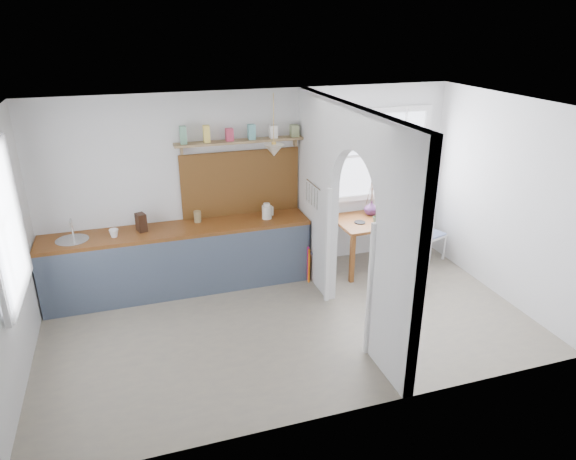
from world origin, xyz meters
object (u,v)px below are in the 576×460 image
object	(u,v)px
chair_right	(429,233)
kettle	(267,211)
dining_table	(376,243)
chair_left	(317,248)
vase	(371,208)

from	to	relation	value
chair_right	kettle	world-z (taller)	kettle
dining_table	chair_right	bearing A→B (deg)	-1.77
kettle	chair_left	bearing A→B (deg)	-19.09
chair_right	vase	distance (m)	1.04
chair_left	chair_right	bearing A→B (deg)	76.52
kettle	vase	world-z (taller)	kettle
dining_table	kettle	distance (m)	1.74
chair_left	kettle	size ratio (longest dim) A/B	3.86
dining_table	chair_left	distance (m)	0.92
chair_right	kettle	size ratio (longest dim) A/B	3.84
kettle	chair_right	bearing A→B (deg)	-11.67
chair_right	kettle	distance (m)	2.59
dining_table	kettle	bearing A→B (deg)	173.19
chair_right	dining_table	bearing A→B (deg)	71.61
chair_right	chair_left	bearing A→B (deg)	71.28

